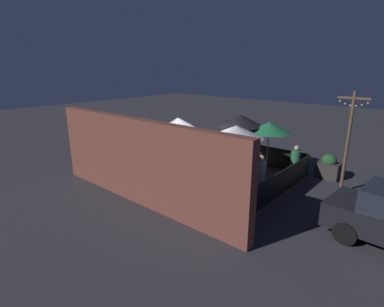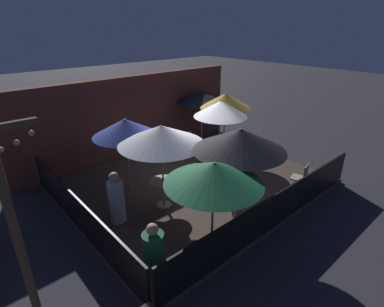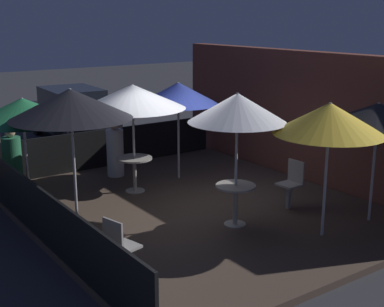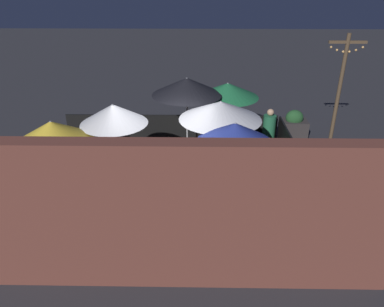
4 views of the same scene
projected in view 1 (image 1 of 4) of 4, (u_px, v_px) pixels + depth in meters
ground_plane at (200, 177)px, 13.28m from camera, size 60.00×60.00×0.00m
patio_deck at (200, 176)px, 13.27m from camera, size 7.43×6.22×0.12m
building_wall at (139, 162)px, 10.43m from camera, size 9.03×0.36×3.04m
fence_front at (238, 150)px, 15.34m from camera, size 7.23×0.05×0.95m
fence_side_left at (278, 185)px, 10.81m from camera, size 0.05×6.02×0.95m
patio_umbrella_0 at (178, 123)px, 13.38m from camera, size 1.72×1.72×2.40m
patio_umbrella_1 at (236, 132)px, 12.09m from camera, size 2.22×2.22×2.31m
patio_umbrella_2 at (240, 120)px, 13.91m from camera, size 2.17×2.17×2.46m
patio_umbrella_3 at (269, 127)px, 13.49m from camera, size 2.00×2.00×2.18m
patio_umbrella_4 at (144, 125)px, 13.51m from camera, size 1.85×1.85×2.31m
patio_umbrella_5 at (223, 140)px, 10.98m from camera, size 1.83×1.83×2.24m
patio_umbrella_6 at (121, 131)px, 12.64m from camera, size 2.05×2.05×2.20m
dining_table_0 at (179, 157)px, 13.82m from camera, size 0.72×0.72×0.75m
dining_table_1 at (235, 166)px, 12.50m from camera, size 0.76×0.76×0.75m
patio_chair_0 at (204, 145)px, 16.19m from camera, size 0.48×0.48×0.94m
patio_chair_1 at (156, 166)px, 12.75m from camera, size 0.41×0.41×0.95m
patron_0 at (295, 163)px, 12.90m from camera, size 0.57×0.57×1.37m
patron_1 at (260, 174)px, 11.53m from camera, size 0.47×0.47×1.37m
planter_box at (328, 168)px, 13.04m from camera, size 0.95×0.67×1.08m
light_post at (348, 138)px, 11.07m from camera, size 1.10×0.12×3.88m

